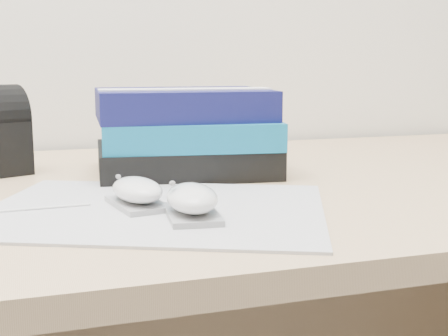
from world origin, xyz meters
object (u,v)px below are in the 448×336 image
object	(u,v)px
mouse_rear	(137,192)
mouse_front	(192,201)
desk	(229,311)
book_stack	(185,132)

from	to	relation	value
mouse_rear	mouse_front	distance (m)	0.08
desk	mouse_front	bearing A→B (deg)	-116.13
mouse_rear	mouse_front	size ratio (longest dim) A/B	0.97
mouse_rear	book_stack	world-z (taller)	book_stack
mouse_rear	book_stack	bearing A→B (deg)	62.46
mouse_front	book_stack	distance (m)	0.30
desk	book_stack	bearing A→B (deg)	167.66
mouse_front	book_stack	xyz separation A→B (m)	(0.07, 0.29, 0.04)
desk	mouse_rear	size ratio (longest dim) A/B	15.45
mouse_rear	desk	bearing A→B (deg)	48.36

